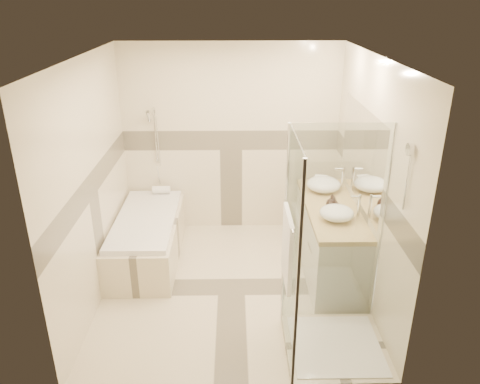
{
  "coord_description": "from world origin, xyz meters",
  "views": [
    {
      "loc": [
        0.03,
        -4.39,
        3.04
      ],
      "look_at": [
        0.1,
        0.25,
        1.05
      ],
      "focal_mm": 35.0,
      "sensor_mm": 36.0,
      "label": 1
    }
  ],
  "objects_px": {
    "bathtub": "(147,236)",
    "vanity": "(329,240)",
    "amenity_bottle_b": "(332,202)",
    "shower_enclosure": "(324,302)",
    "vessel_sink_far": "(337,213)",
    "amenity_bottle_a": "(334,205)",
    "vessel_sink_near": "(324,184)"
  },
  "relations": [
    {
      "from": "shower_enclosure",
      "to": "amenity_bottle_a",
      "type": "distance_m",
      "value": 1.23
    },
    {
      "from": "bathtub",
      "to": "vessel_sink_near",
      "type": "distance_m",
      "value": 2.22
    },
    {
      "from": "vanity",
      "to": "shower_enclosure",
      "type": "distance_m",
      "value": 1.31
    },
    {
      "from": "vessel_sink_far",
      "to": "amenity_bottle_a",
      "type": "distance_m",
      "value": 0.16
    },
    {
      "from": "vessel_sink_near",
      "to": "amenity_bottle_b",
      "type": "relative_size",
      "value": 2.48
    },
    {
      "from": "amenity_bottle_a",
      "to": "amenity_bottle_b",
      "type": "distance_m",
      "value": 0.1
    },
    {
      "from": "amenity_bottle_a",
      "to": "vessel_sink_far",
      "type": "bearing_deg",
      "value": -90.0
    },
    {
      "from": "vanity",
      "to": "shower_enclosure",
      "type": "relative_size",
      "value": 0.79
    },
    {
      "from": "vessel_sink_far",
      "to": "amenity_bottle_a",
      "type": "height_order",
      "value": "amenity_bottle_a"
    },
    {
      "from": "vessel_sink_near",
      "to": "amenity_bottle_b",
      "type": "xyz_separation_m",
      "value": [
        0.0,
        -0.5,
        0.0
      ]
    },
    {
      "from": "vanity",
      "to": "vessel_sink_far",
      "type": "distance_m",
      "value": 0.59
    },
    {
      "from": "vessel_sink_near",
      "to": "amenity_bottle_a",
      "type": "bearing_deg",
      "value": -90.0
    },
    {
      "from": "vessel_sink_far",
      "to": "amenity_bottle_b",
      "type": "bearing_deg",
      "value": 90.0
    },
    {
      "from": "shower_enclosure",
      "to": "vessel_sink_near",
      "type": "distance_m",
      "value": 1.79
    },
    {
      "from": "vanity",
      "to": "shower_enclosure",
      "type": "bearing_deg",
      "value": -102.97
    },
    {
      "from": "vanity",
      "to": "bathtub",
      "type": "bearing_deg",
      "value": 170.75
    },
    {
      "from": "bathtub",
      "to": "amenity_bottle_a",
      "type": "xyz_separation_m",
      "value": [
        2.13,
        -0.51,
        0.63
      ]
    },
    {
      "from": "bathtub",
      "to": "vessel_sink_far",
      "type": "distance_m",
      "value": 2.32
    },
    {
      "from": "vessel_sink_near",
      "to": "vessel_sink_far",
      "type": "xyz_separation_m",
      "value": [
        0.0,
        -0.77,
        -0.01
      ]
    },
    {
      "from": "vanity",
      "to": "amenity_bottle_b",
      "type": "relative_size",
      "value": 9.96
    },
    {
      "from": "bathtub",
      "to": "shower_enclosure",
      "type": "xyz_separation_m",
      "value": [
        1.86,
        -1.62,
        0.2
      ]
    },
    {
      "from": "bathtub",
      "to": "vessel_sink_far",
      "type": "height_order",
      "value": "vessel_sink_far"
    },
    {
      "from": "vanity",
      "to": "shower_enclosure",
      "type": "height_order",
      "value": "shower_enclosure"
    },
    {
      "from": "shower_enclosure",
      "to": "vessel_sink_far",
      "type": "relative_size",
      "value": 5.67
    },
    {
      "from": "bathtub",
      "to": "vanity",
      "type": "relative_size",
      "value": 1.05
    },
    {
      "from": "shower_enclosure",
      "to": "vessel_sink_near",
      "type": "relative_size",
      "value": 5.06
    },
    {
      "from": "bathtub",
      "to": "vessel_sink_far",
      "type": "relative_size",
      "value": 4.73
    },
    {
      "from": "amenity_bottle_a",
      "to": "amenity_bottle_b",
      "type": "height_order",
      "value": "amenity_bottle_a"
    },
    {
      "from": "bathtub",
      "to": "vanity",
      "type": "bearing_deg",
      "value": -9.25
    },
    {
      "from": "bathtub",
      "to": "shower_enclosure",
      "type": "relative_size",
      "value": 0.83
    },
    {
      "from": "vessel_sink_far",
      "to": "amenity_bottle_b",
      "type": "height_order",
      "value": "amenity_bottle_b"
    },
    {
      "from": "shower_enclosure",
      "to": "bathtub",
      "type": "bearing_deg",
      "value": 138.9
    }
  ]
}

